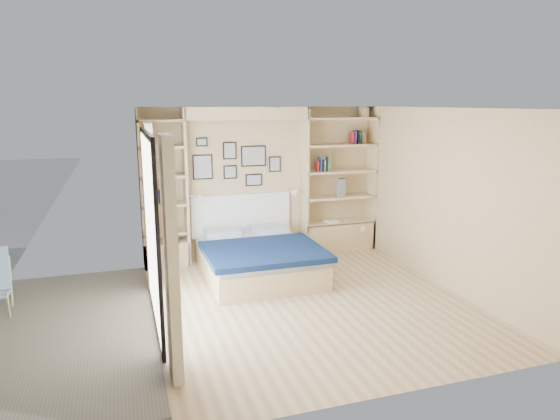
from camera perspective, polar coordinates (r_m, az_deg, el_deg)
name	(u,v)px	position (r m, az deg, el deg)	size (l,w,h in m)	color
ground	(309,301)	(6.71, 3.38, -10.34)	(4.50, 4.50, 0.00)	tan
room_shell	(251,202)	(7.67, -3.34, 0.97)	(4.50, 4.50, 4.50)	tan
bed	(258,257)	(7.58, -2.56, -5.44)	(1.69, 2.08, 1.07)	tan
photo_gallery	(236,162)	(8.25, -5.07, 5.44)	(1.48, 0.02, 0.82)	black
reading_lamps	(249,194)	(8.14, -3.61, 1.79)	(1.92, 0.12, 0.15)	silver
shelf_decor	(329,155)	(8.59, 5.62, 6.31)	(3.60, 0.23, 2.03)	#A51E1E
deck	(5,340)	(6.45, -28.89, -12.89)	(3.20, 4.00, 0.05)	#726654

